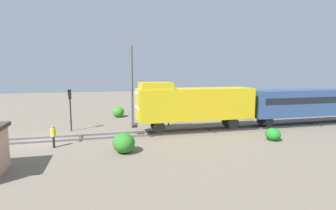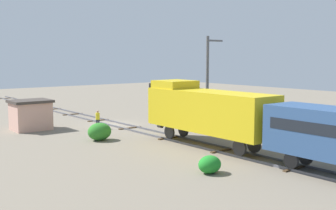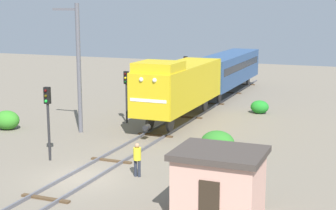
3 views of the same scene
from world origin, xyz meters
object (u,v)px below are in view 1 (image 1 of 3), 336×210
(traffic_signal_near, at_px, (70,102))
(catenary_mast, at_px, (132,83))
(traffic_signal_mid, at_px, (168,101))
(traffic_signal_far, at_px, (272,98))
(worker_near_track, at_px, (53,135))
(passenger_car_leading, at_px, (310,102))
(locomotive, at_px, (193,103))

(traffic_signal_near, bearing_deg, catenary_mast, 106.78)
(traffic_signal_mid, distance_m, traffic_signal_far, 12.87)
(traffic_signal_near, xyz_separation_m, worker_near_track, (5.60, -0.70, -1.82))
(passenger_car_leading, xyz_separation_m, traffic_signal_near, (-3.20, -24.71, 0.29))
(passenger_car_leading, bearing_deg, worker_near_track, -84.60)
(traffic_signal_near, height_order, worker_near_track, traffic_signal_near)
(passenger_car_leading, distance_m, traffic_signal_near, 24.92)
(traffic_signal_near, bearing_deg, worker_near_track, -7.11)
(locomotive, distance_m, passenger_car_leading, 13.34)
(worker_near_track, relative_size, catenary_mast, 0.20)
(traffic_signal_mid, bearing_deg, worker_near_track, -61.13)
(traffic_signal_near, distance_m, worker_near_track, 5.93)
(traffic_signal_near, height_order, traffic_signal_mid, traffic_signal_near)
(locomotive, height_order, catenary_mast, catenary_mast)
(passenger_car_leading, relative_size, traffic_signal_near, 3.46)
(locomotive, relative_size, catenary_mast, 1.37)
(traffic_signal_near, xyz_separation_m, traffic_signal_far, (-0.40, 22.69, -0.25))
(locomotive, relative_size, traffic_signal_mid, 3.09)
(passenger_car_leading, height_order, catenary_mast, catenary_mast)
(traffic_signal_mid, xyz_separation_m, traffic_signal_far, (-0.20, 12.87, -0.05))
(passenger_car_leading, xyz_separation_m, catenary_mast, (-5.06, -18.54, 1.96))
(worker_near_track, bearing_deg, catenary_mast, -114.85)
(locomotive, xyz_separation_m, traffic_signal_near, (-3.20, -11.37, 0.04))
(traffic_signal_mid, height_order, worker_near_track, traffic_signal_mid)
(traffic_signal_near, height_order, traffic_signal_far, traffic_signal_near)
(locomotive, xyz_separation_m, traffic_signal_mid, (-3.40, -1.55, -0.15))
(worker_near_track, bearing_deg, passenger_car_leading, -156.83)
(catenary_mast, bearing_deg, passenger_car_leading, 74.74)
(catenary_mast, bearing_deg, locomotive, 45.84)
(traffic_signal_near, bearing_deg, traffic_signal_mid, 91.17)
(worker_near_track, bearing_deg, locomotive, -150.99)
(traffic_signal_mid, relative_size, catenary_mast, 0.44)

